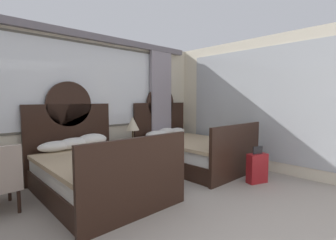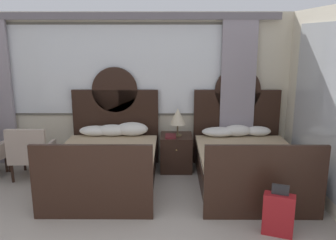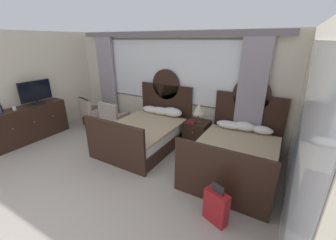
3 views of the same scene
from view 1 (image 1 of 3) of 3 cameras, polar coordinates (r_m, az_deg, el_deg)
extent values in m
cube|color=beige|center=(4.83, -22.36, 3.37)|extent=(6.14, 0.07, 2.70)
cube|color=#646054|center=(4.80, -22.31, 7.57)|extent=(4.01, 0.02, 1.64)
cube|color=white|center=(4.79, -22.28, 7.57)|extent=(3.93, 0.02, 1.56)
cube|color=#998E99|center=(5.84, -1.67, 3.43)|extent=(0.61, 0.08, 2.60)
cube|color=slate|center=(4.85, -22.27, 18.54)|extent=(5.65, 0.10, 0.12)
cube|color=beige|center=(5.22, 24.16, 3.39)|extent=(0.07, 4.90, 2.70)
cube|color=#B2B7BC|center=(5.31, 20.99, 3.51)|extent=(0.01, 3.43, 2.27)
cube|color=black|center=(3.98, -16.08, -14.34)|extent=(1.46, 2.02, 0.30)
cube|color=white|center=(3.90, -16.17, -10.72)|extent=(1.40, 1.92, 0.22)
cube|color=tan|center=(3.79, -15.67, -8.94)|extent=(1.50, 1.82, 0.06)
cube|color=black|center=(4.77, -21.92, -4.70)|extent=(1.54, 0.06, 1.36)
cylinder|color=black|center=(4.71, -22.18, 3.49)|extent=(0.80, 0.06, 0.80)
cube|color=black|center=(3.02, -7.00, -13.45)|extent=(1.54, 0.06, 1.00)
ellipsoid|color=white|center=(4.45, -24.84, -5.61)|extent=(0.56, 0.28, 0.18)
ellipsoid|color=white|center=(4.54, -21.21, -5.14)|extent=(0.57, 0.27, 0.20)
ellipsoid|color=white|center=(4.69, -17.43, -4.50)|extent=(0.57, 0.33, 0.24)
cube|color=black|center=(5.28, 5.83, -9.36)|extent=(1.46, 2.02, 0.30)
cube|color=white|center=(5.22, 5.85, -6.59)|extent=(1.40, 1.92, 0.22)
cube|color=tan|center=(5.15, 6.54, -5.17)|extent=(1.50, 1.82, 0.06)
cube|color=black|center=(5.90, -1.75, -2.58)|extent=(1.54, 0.06, 1.36)
cylinder|color=black|center=(5.86, -1.77, 4.04)|extent=(0.80, 0.06, 0.80)
cube|color=black|center=(4.60, 15.73, -7.19)|extent=(1.54, 0.06, 1.00)
ellipsoid|color=white|center=(5.49, -2.69, -3.34)|extent=(0.59, 0.31, 0.16)
ellipsoid|color=white|center=(5.72, -0.33, -2.83)|extent=(0.48, 0.29, 0.20)
ellipsoid|color=white|center=(5.99, 2.10, -2.63)|extent=(0.45, 0.27, 0.17)
cube|color=black|center=(5.04, -8.55, -8.20)|extent=(0.54, 0.54, 0.62)
sphere|color=tan|center=(4.78, -6.62, -7.20)|extent=(0.02, 0.02, 0.02)
cylinder|color=brown|center=(4.98, -8.26, -4.59)|extent=(0.14, 0.14, 0.02)
cylinder|color=brown|center=(4.96, -8.27, -3.43)|extent=(0.03, 0.03, 0.18)
cone|color=beige|center=(4.93, -8.31, -0.78)|extent=(0.27, 0.27, 0.28)
cube|color=maroon|center=(4.83, -8.81, -4.82)|extent=(0.18, 0.26, 0.03)
cube|color=#B29E8E|center=(3.93, -32.33, -10.10)|extent=(0.07, 0.56, 0.16)
cylinder|color=black|center=(4.26, -33.15, -13.63)|extent=(0.04, 0.04, 0.30)
cylinder|color=black|center=(3.78, -31.55, -15.91)|extent=(0.04, 0.04, 0.30)
cube|color=maroon|center=(4.56, 20.17, -10.57)|extent=(0.39, 0.27, 0.51)
cube|color=#232326|center=(4.49, 20.29, -6.64)|extent=(0.19, 0.09, 0.13)
cylinder|color=black|center=(4.53, 18.72, -13.66)|extent=(0.05, 0.04, 0.05)
cylinder|color=black|center=(4.72, 21.39, -12.99)|extent=(0.05, 0.04, 0.05)
camera|label=2|loc=(3.37, 83.34, 15.81)|focal=38.16mm
camera|label=3|loc=(4.67, 53.53, 15.92)|focal=22.61mm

